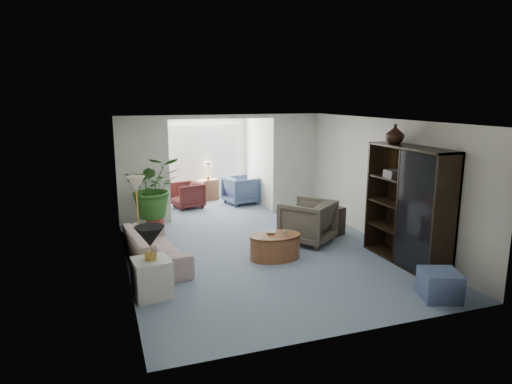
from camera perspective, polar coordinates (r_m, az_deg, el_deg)
name	(u,v)px	position (r m, az deg, el deg)	size (l,w,h in m)	color
floor	(267,256)	(8.52, 1.34, -8.05)	(6.00, 6.00, 0.00)	#8498AE
sunroom_floor	(213,207)	(12.28, -5.40, -1.84)	(2.60, 2.60, 0.00)	#8498AE
back_pier_left	(143,171)	(10.66, -14.05, 2.61)	(1.20, 0.12, 2.50)	white
back_pier_right	(295,163)	(11.63, 4.95, 3.67)	(1.20, 0.12, 2.50)	white
back_header	(223,117)	(10.87, -4.23, 9.47)	(2.60, 0.12, 0.10)	white
window_pane	(203,151)	(13.07, -6.67, 5.21)	(2.20, 0.02, 1.50)	white
window_blinds	(204,151)	(13.04, -6.64, 5.19)	(2.20, 0.02, 1.50)	white
framed_picture	(387,160)	(9.17, 16.21, 3.87)	(0.04, 0.50, 0.40)	beige
sofa	(154,248)	(8.23, -12.70, -6.87)	(2.04, 0.80, 0.60)	beige
end_table	(152,278)	(6.96, -13.02, -10.53)	(0.52, 0.52, 0.58)	silver
table_lamp	(150,237)	(6.74, -13.27, -5.50)	(0.44, 0.44, 0.30)	black
floor_lamp	(136,183)	(9.15, -14.90, 1.07)	(0.36, 0.36, 0.28)	beige
coffee_table	(275,247)	(8.33, 2.43, -6.90)	(0.95, 0.95, 0.45)	brown
coffee_bowl	(271,232)	(8.32, 1.87, -5.11)	(0.20, 0.20, 0.05)	white
coffee_cup	(285,233)	(8.21, 3.69, -5.18)	(0.11, 0.11, 0.10)	#B4B09E
wingback_chair	(307,222)	(9.21, 6.50, -3.73)	(0.93, 0.96, 0.87)	#5F5A4B
side_table_dark	(331,221)	(9.82, 9.42, -3.65)	(0.50, 0.40, 0.60)	black
entertainment_cabinet	(408,206)	(8.35, 18.65, -1.64)	(0.50, 1.87, 2.08)	black
cabinet_urn	(395,134)	(8.56, 17.14, 7.03)	(0.34, 0.34, 0.35)	black
ottoman	(440,285)	(7.27, 22.18, -10.81)	(0.53, 0.53, 0.42)	slate
plant_pot	(155,224)	(10.23, -12.60, -3.96)	(0.40, 0.40, 0.32)	#A13A2E
house_plant	(153,187)	(10.04, -12.82, 0.63)	(1.22, 1.05, 1.35)	#2C5F20
sunroom_chair_blue	(241,190)	(12.51, -1.90, 0.25)	(0.82, 0.84, 0.76)	slate
sunroom_chair_maroon	(187,195)	(12.16, -8.66, -0.40)	(0.73, 0.75, 0.69)	#55231D
sunroom_table	(208,190)	(13.04, -6.03, 0.30)	(0.49, 0.38, 0.60)	brown
shelf_clutter	(412,199)	(8.18, 19.07, -0.79)	(0.30, 1.10, 1.06)	#4C4A47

